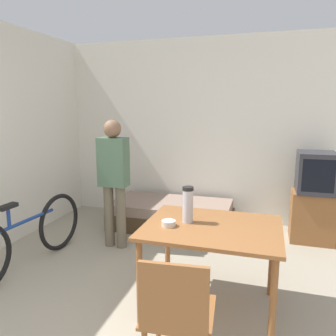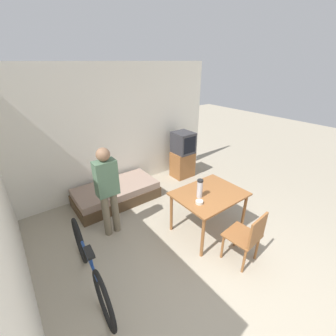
{
  "view_description": "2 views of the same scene",
  "coord_description": "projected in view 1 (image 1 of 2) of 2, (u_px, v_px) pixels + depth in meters",
  "views": [
    {
      "loc": [
        0.99,
        -1.4,
        1.71
      ],
      "look_at": [
        0.03,
        1.78,
        1.09
      ],
      "focal_mm": 35.0,
      "sensor_mm": 36.0,
      "label": 1
    },
    {
      "loc": [
        -1.82,
        -0.94,
        2.71
      ],
      "look_at": [
        0.39,
        1.99,
        0.95
      ],
      "focal_mm": 24.0,
      "sensor_mm": 36.0,
      "label": 2
    }
  ],
  "objects": [
    {
      "name": "wooden_chair",
      "position": [
        177.0,
        313.0,
        1.96
      ],
      "size": [
        0.47,
        0.47,
        0.87
      ],
      "color": "brown",
      "rests_on": "ground_plane"
    },
    {
      "name": "wall_back",
      "position": [
        199.0,
        131.0,
        4.93
      ],
      "size": [
        5.09,
        0.06,
        2.7
      ],
      "color": "silver",
      "rests_on": "ground_plane"
    },
    {
      "name": "thermos_flask",
      "position": [
        188.0,
        203.0,
        2.73
      ],
      "size": [
        0.09,
        0.09,
        0.31
      ],
      "color": "#B7B7BC",
      "rests_on": "dining_table"
    },
    {
      "name": "person_standing",
      "position": [
        114.0,
        175.0,
        3.92
      ],
      "size": [
        0.34,
        0.21,
        1.56
      ],
      "color": "#6B604C",
      "rests_on": "ground_plane"
    },
    {
      "name": "mate_bowl",
      "position": [
        169.0,
        223.0,
        2.67
      ],
      "size": [
        0.12,
        0.12,
        0.05
      ],
      "color": "beige",
      "rests_on": "dining_table"
    },
    {
      "name": "daybed",
      "position": [
        172.0,
        215.0,
        4.7
      ],
      "size": [
        1.7,
        0.87,
        0.37
      ],
      "color": "#4C3823",
      "rests_on": "ground_plane"
    },
    {
      "name": "tv",
      "position": [
        314.0,
        197.0,
        4.15
      ],
      "size": [
        0.52,
        0.49,
        1.16
      ],
      "color": "brown",
      "rests_on": "ground_plane"
    },
    {
      "name": "bicycle",
      "position": [
        26.0,
        237.0,
        3.45
      ],
      "size": [
        0.17,
        1.76,
        0.77
      ],
      "color": "black",
      "rests_on": "ground_plane"
    },
    {
      "name": "dining_table",
      "position": [
        212.0,
        236.0,
        2.69
      ],
      "size": [
        1.11,
        0.87,
        0.75
      ],
      "color": "brown",
      "rests_on": "ground_plane"
    }
  ]
}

